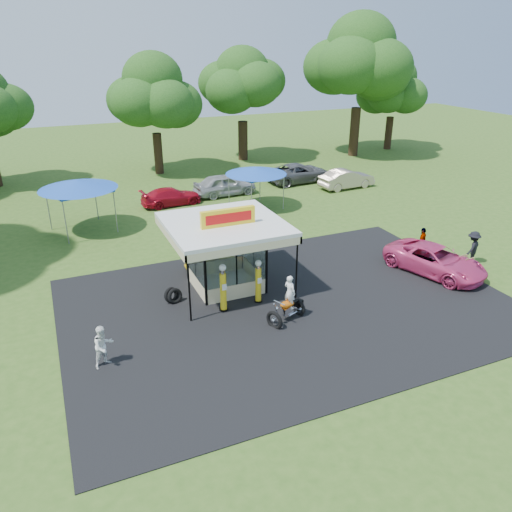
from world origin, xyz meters
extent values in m
plane|color=#33551A|center=(0.00, 0.00, 0.00)|extent=(120.00, 120.00, 0.00)
cube|color=black|center=(0.00, 2.00, 0.02)|extent=(20.00, 14.00, 0.04)
cube|color=white|center=(-2.00, 5.00, 0.03)|extent=(3.00, 3.00, 0.06)
cube|color=white|center=(-2.00, 5.00, 3.29)|extent=(5.40, 5.40, 0.18)
cube|color=yellow|center=(-2.00, 4.50, 3.78)|extent=(2.60, 0.25, 0.80)
cube|color=red|center=(-2.00, 4.37, 3.78)|extent=(2.21, 0.02, 0.45)
cylinder|color=black|center=(-4.55, 2.45, 1.60)|extent=(0.08, 0.08, 3.20)
cylinder|color=black|center=(0.55, 2.45, 1.60)|extent=(0.08, 0.08, 3.20)
cylinder|color=black|center=(-2.92, 2.78, 0.05)|extent=(0.43, 0.43, 0.10)
cylinder|color=yellow|center=(-2.92, 2.78, 0.97)|extent=(0.29, 0.29, 1.75)
cylinder|color=silver|center=(-2.92, 2.78, 1.94)|extent=(0.19, 0.19, 0.19)
sphere|color=white|center=(-2.92, 2.78, 2.14)|extent=(0.31, 0.31, 0.31)
cube|color=white|center=(-2.92, 2.61, 1.26)|extent=(0.21, 0.02, 0.29)
cylinder|color=black|center=(-1.17, 2.90, 0.05)|extent=(0.40, 0.40, 0.09)
cylinder|color=yellow|center=(-1.17, 2.90, 0.90)|extent=(0.27, 0.27, 1.63)
cylinder|color=silver|center=(-1.17, 2.90, 1.81)|extent=(0.18, 0.18, 0.18)
sphere|color=white|center=(-1.17, 2.90, 1.99)|extent=(0.29, 0.29, 0.29)
cube|color=white|center=(-1.17, 2.74, 1.18)|extent=(0.20, 0.02, 0.27)
torus|color=black|center=(-1.44, 0.58, 0.35)|extent=(0.49, 0.85, 0.86)
torus|color=black|center=(-0.03, 1.18, 0.35)|extent=(0.49, 0.85, 0.86)
cube|color=silver|center=(-0.69, 0.90, 0.51)|extent=(0.63, 0.49, 0.31)
ellipsoid|color=#D5600F|center=(-0.69, 0.90, 0.80)|extent=(0.65, 0.37, 0.31)
cube|color=black|center=(-0.36, 1.04, 0.74)|extent=(0.62, 0.47, 0.10)
cube|color=black|center=(0.00, 1.20, 0.56)|extent=(0.47, 0.46, 0.29)
cylinder|color=silver|center=(-1.30, 0.64, 0.72)|extent=(0.44, 0.23, 0.91)
cylinder|color=silver|center=(-1.16, 0.70, 1.07)|extent=(0.29, 0.58, 0.05)
sphere|color=silver|center=(-1.32, 0.63, 0.87)|extent=(0.16, 0.16, 0.16)
imported|color=white|center=(-0.55, 0.96, 1.33)|extent=(0.56, 0.66, 1.53)
torus|color=black|center=(-4.76, 4.31, 0.37)|extent=(0.81, 0.53, 0.77)
torus|color=black|center=(-4.89, 4.46, 0.37)|extent=(0.83, 0.61, 0.77)
cube|color=#593819|center=(9.79, 1.22, 0.52)|extent=(0.58, 0.27, 1.02)
cube|color=#593819|center=(9.79, 1.47, 0.52)|extent=(0.58, 0.27, 1.02)
imported|color=yellow|center=(-2.00, 7.20, 0.48)|extent=(2.82, 1.13, 0.96)
imported|color=#D93B75|center=(8.50, 2.14, 0.73)|extent=(3.88, 5.73, 1.46)
imported|color=white|center=(-8.39, 0.67, 0.84)|extent=(1.01, 0.92, 1.69)
imported|color=black|center=(11.14, 2.27, 0.93)|extent=(1.38, 1.12, 1.86)
imported|color=gray|center=(9.43, 4.25, 0.83)|extent=(1.03, 0.89, 1.66)
imported|color=#AD0D1E|center=(-1.17, 18.90, 0.64)|extent=(4.54, 2.17, 1.28)
imported|color=#A0A0A5|center=(3.30, 19.69, 0.83)|extent=(4.96, 2.21, 1.66)
imported|color=#525153|center=(10.42, 20.85, 0.79)|extent=(5.82, 2.99, 1.57)
imported|color=#BBA58F|center=(13.09, 17.66, 0.76)|extent=(4.74, 1.93, 1.53)
cylinder|color=gray|center=(-9.19, 17.39, 1.32)|extent=(0.07, 0.07, 2.65)
cylinder|color=gray|center=(-6.08, 17.39, 1.32)|extent=(0.07, 0.07, 2.65)
cylinder|color=gray|center=(-9.19, 14.28, 1.32)|extent=(0.07, 0.07, 2.65)
cylinder|color=gray|center=(-6.08, 14.28, 1.32)|extent=(0.07, 0.07, 2.65)
cube|color=blue|center=(-7.63, 15.84, 2.71)|extent=(3.31, 3.31, 0.13)
cone|color=blue|center=(-7.63, 15.84, 3.06)|extent=(4.76, 4.76, 0.55)
cylinder|color=gray|center=(2.86, 17.20, 1.20)|extent=(0.06, 0.06, 2.39)
cylinder|color=gray|center=(5.66, 17.20, 1.20)|extent=(0.06, 0.06, 2.39)
cylinder|color=gray|center=(2.86, 14.40, 1.20)|extent=(0.06, 0.06, 2.39)
cylinder|color=gray|center=(5.66, 14.40, 1.20)|extent=(0.06, 0.06, 2.39)
cube|color=blue|center=(4.26, 15.80, 2.45)|extent=(2.99, 2.99, 0.12)
cone|color=blue|center=(4.26, 15.80, 2.76)|extent=(4.31, 4.31, 0.50)
cylinder|color=black|center=(0.20, 28.50, 1.79)|extent=(0.77, 0.77, 3.58)
ellipsoid|color=#163F12|center=(0.20, 28.50, 6.45)|extent=(8.60, 8.60, 7.37)
cylinder|color=black|center=(9.24, 30.67, 1.88)|extent=(0.94, 0.94, 3.77)
ellipsoid|color=#163F12|center=(9.24, 30.67, 6.70)|extent=(8.79, 8.79, 7.53)
cylinder|color=black|center=(20.50, 27.95, 2.42)|extent=(0.97, 0.97, 4.83)
ellipsoid|color=#163F12|center=(20.50, 27.95, 8.59)|extent=(11.27, 11.27, 9.66)
cylinder|color=black|center=(25.82, 29.23, 1.72)|extent=(0.78, 0.78, 3.45)
ellipsoid|color=#163F12|center=(25.82, 29.23, 6.04)|extent=(7.78, 7.78, 6.67)
camera|label=1|loc=(-9.34, -15.83, 11.32)|focal=35.00mm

